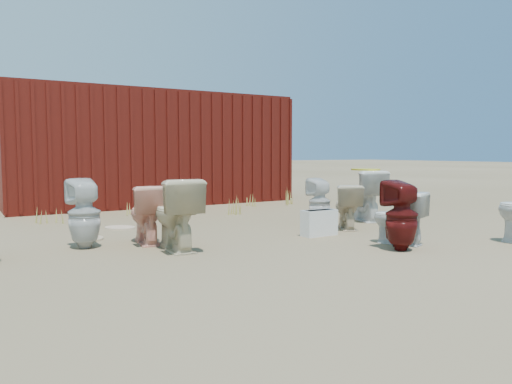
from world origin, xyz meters
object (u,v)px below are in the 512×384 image
toilet_back_beige_left (176,214)px  loose_tank (319,223)px  toilet_back_yellowlid (365,195)px  toilet_front_c (399,218)px  toilet_front_pink (146,214)px  toilet_back_e (319,202)px  toilet_front_maroon (401,216)px  shipping_container (149,149)px  toilet_back_beige_right (347,207)px  toilet_back_a (84,213)px

toilet_back_beige_left → loose_tank: toilet_back_beige_left is taller
toilet_back_yellowlid → toilet_front_c: bearing=75.7°
toilet_front_pink → toilet_back_beige_left: 0.61m
toilet_front_c → toilet_back_e: bearing=-116.2°
toilet_back_beige_left → toilet_front_maroon: bearing=152.4°
shipping_container → toilet_front_pink: 5.18m
toilet_front_maroon → toilet_back_e: toilet_front_maroon is taller
toilet_front_maroon → toilet_back_e: bearing=-97.2°
shipping_container → toilet_back_beige_right: 5.43m
toilet_front_maroon → toilet_back_a: bearing=-29.2°
toilet_front_c → toilet_back_beige_right: (0.28, 1.26, 0.01)m
toilet_front_pink → loose_tank: bearing=170.1°
toilet_back_a → loose_tank: toilet_back_a is taller
toilet_back_beige_left → toilet_back_beige_right: size_ratio=1.26×
shipping_container → toilet_front_pink: bearing=-109.6°
shipping_container → toilet_back_a: size_ratio=7.32×
toilet_front_pink → toilet_back_beige_right: (2.90, -0.41, -0.03)m
toilet_back_beige_right → toilet_back_yellowlid: size_ratio=0.79×
toilet_back_a → toilet_back_beige_left: toilet_back_beige_left is taller
toilet_back_beige_left → toilet_back_beige_right: (2.75, 0.18, -0.09)m
toilet_front_pink → toilet_back_e: size_ratio=1.00×
toilet_front_c → toilet_back_e: toilet_back_e is taller
toilet_back_beige_right → loose_tank: size_ratio=1.31×
toilet_back_beige_right → toilet_back_beige_left: bearing=34.8°
toilet_back_a → toilet_front_pink: bearing=170.5°
toilet_back_beige_right → toilet_back_yellowlid: toilet_back_yellowlid is taller
toilet_front_pink → toilet_back_e: (2.75, 0.04, 0.00)m
shipping_container → toilet_back_beige_left: size_ratio=7.24×
toilet_back_beige_left → toilet_back_e: 2.68m
toilet_back_beige_left → toilet_back_beige_right: 2.76m
toilet_back_beige_left → loose_tank: size_ratio=1.66×
toilet_front_pink → loose_tank: toilet_front_pink is taller
toilet_back_beige_left → toilet_back_e: size_ratio=1.14×
toilet_front_c → loose_tank: bearing=-87.8°
toilet_front_maroon → toilet_back_yellowlid: toilet_back_yellowlid is taller
shipping_container → toilet_front_pink: (-1.72, -4.82, -0.84)m
toilet_front_maroon → toilet_back_beige_right: (0.56, 1.55, -0.07)m
toilet_front_c → toilet_back_a: 3.77m
toilet_front_maroon → toilet_back_e: (0.41, 2.01, -0.04)m
toilet_front_c → toilet_back_a: toilet_back_a is taller
shipping_container → toilet_front_maroon: bearing=-84.8°
toilet_front_maroon → loose_tank: size_ratio=1.61×
toilet_front_maroon → toilet_back_a: toilet_back_a is taller
toilet_front_pink → toilet_back_beige_left: toilet_back_beige_left is taller
toilet_front_maroon → toilet_back_beige_left: 2.58m
toilet_front_pink → toilet_back_a: toilet_back_a is taller
toilet_back_yellowlid → toilet_back_e: toilet_back_yellowlid is taller
toilet_front_c → toilet_front_maroon: toilet_front_maroon is taller
toilet_back_a → toilet_back_beige_left: 1.10m
shipping_container → loose_tank: shipping_container is taller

